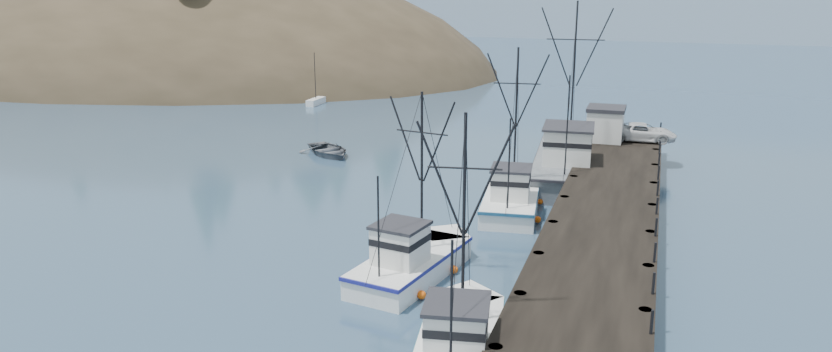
{
  "coord_description": "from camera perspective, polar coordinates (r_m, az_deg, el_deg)",
  "views": [
    {
      "loc": [
        16.32,
        -28.46,
        15.4
      ],
      "look_at": [
        1.76,
        15.91,
        2.5
      ],
      "focal_mm": 32.0,
      "sensor_mm": 36.0,
      "label": 1
    }
  ],
  "objects": [
    {
      "name": "work_vessel",
      "position": [
        58.08,
        11.61,
        1.0
      ],
      "size": [
        5.96,
        16.54,
        13.67
      ],
      "color": "slate",
      "rests_on": "ground"
    },
    {
      "name": "pier",
      "position": [
        46.59,
        14.5,
        -2.18
      ],
      "size": [
        6.0,
        44.0,
        2.0
      ],
      "color": "black",
      "rests_on": "ground"
    },
    {
      "name": "pickup_truck",
      "position": [
        63.41,
        17.08,
        3.24
      ],
      "size": [
        5.39,
        2.67,
        1.47
      ],
      "primitive_type": "imported",
      "rotation": [
        0.0,
        0.0,
        1.62
      ],
      "color": "silver",
      "rests_on": "pier"
    },
    {
      "name": "trawler_far",
      "position": [
        50.02,
        7.39,
        -1.64
      ],
      "size": [
        4.47,
        10.77,
        11.04
      ],
      "color": "white",
      "rests_on": "ground"
    },
    {
      "name": "pier_shed",
      "position": [
        62.69,
        14.37,
        3.94
      ],
      "size": [
        3.0,
        3.2,
        2.8
      ],
      "color": "silver",
      "rests_on": "pier"
    },
    {
      "name": "distant_ridge_far",
      "position": [
        221.3,
        3.45,
        11.43
      ],
      "size": [
        180.0,
        25.0,
        18.0
      ],
      "primitive_type": "cube",
      "color": "silver",
      "rests_on": "ground"
    },
    {
      "name": "ground",
      "position": [
        36.25,
        -10.71,
        -9.99
      ],
      "size": [
        400.0,
        400.0,
        0.0
      ],
      "primitive_type": "plane",
      "color": "navy",
      "rests_on": "ground"
    },
    {
      "name": "trawler_mid",
      "position": [
        38.93,
        -0.19,
        -6.56
      ],
      "size": [
        4.75,
        9.91,
        9.95
      ],
      "color": "white",
      "rests_on": "ground"
    },
    {
      "name": "moored_sailboats",
      "position": [
        101.65,
        -10.64,
        6.66
      ],
      "size": [
        21.12,
        17.97,
        6.35
      ],
      "color": "white",
      "rests_on": "ground"
    },
    {
      "name": "motorboat",
      "position": [
        64.99,
        -6.73,
        1.63
      ],
      "size": [
        6.97,
        6.8,
        1.18
      ],
      "primitive_type": "imported",
      "rotation": [
        0.0,
        0.0,
        0.86
      ],
      "color": "#54585E",
      "rests_on": "ground"
    },
    {
      "name": "trawler_near",
      "position": [
        30.93,
        3.38,
        -12.72
      ],
      "size": [
        4.73,
        10.31,
        10.52
      ],
      "color": "white",
      "rests_on": "ground"
    },
    {
      "name": "headland",
      "position": [
        142.1,
        -22.18,
        6.24
      ],
      "size": [
        134.8,
        78.0,
        51.0
      ],
      "color": "#382D1E",
      "rests_on": "ground"
    },
    {
      "name": "distant_ridge",
      "position": [
        199.16,
        16.57,
        10.39
      ],
      "size": [
        360.0,
        40.0,
        26.0
      ],
      "primitive_type": "cube",
      "color": "#9EB2C6",
      "rests_on": "ground"
    }
  ]
}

